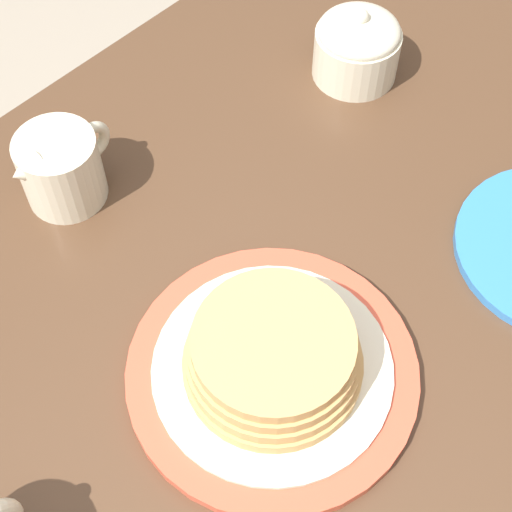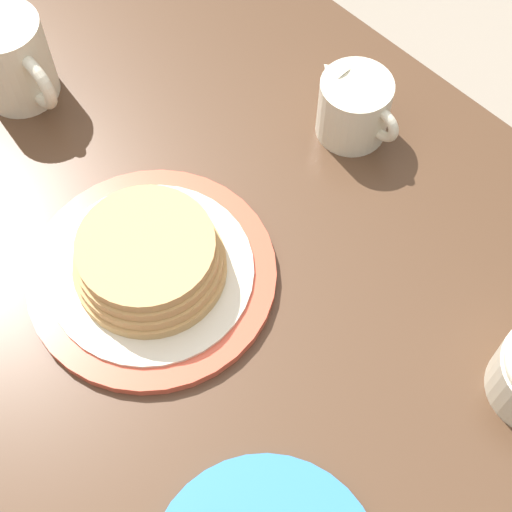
# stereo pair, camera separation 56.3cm
# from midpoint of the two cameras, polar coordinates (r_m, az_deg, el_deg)

# --- Properties ---
(ground_plane) EXTENTS (8.00, 8.00, 0.00)m
(ground_plane) POSITION_cam_midpoint_polar(r_m,az_deg,el_deg) (1.43, 2.13, -21.88)
(ground_plane) COLOR gray
(dining_table) EXTENTS (1.33, 0.86, 0.76)m
(dining_table) POSITION_cam_midpoint_polar(r_m,az_deg,el_deg) (0.80, 3.65, -15.85)
(dining_table) COLOR #4C3321
(dining_table) RESTS_ON ground_plane
(pancake_plate) EXTENTS (0.25, 0.25, 0.07)m
(pancake_plate) POSITION_cam_midpoint_polar(r_m,az_deg,el_deg) (0.66, 8.22, -14.32)
(pancake_plate) COLOR #DB5138
(pancake_plate) RESTS_ON dining_table
(coffee_mug) EXTENTS (0.12, 0.09, 0.10)m
(coffee_mug) POSITION_cam_midpoint_polar(r_m,az_deg,el_deg) (0.73, -5.71, 4.87)
(coffee_mug) COLOR beige
(coffee_mug) RESTS_ON dining_table
(creamer_pitcher) EXTENTS (0.11, 0.08, 0.08)m
(creamer_pitcher) POSITION_cam_midpoint_polar(r_m,az_deg,el_deg) (0.77, 22.86, 0.64)
(creamer_pitcher) COLOR beige
(creamer_pitcher) RESTS_ON dining_table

